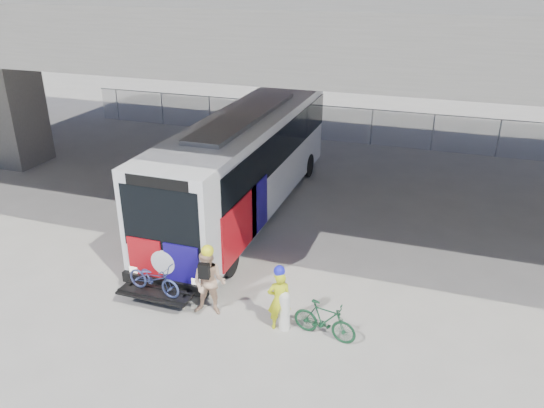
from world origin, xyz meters
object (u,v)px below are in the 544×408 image
at_px(cyclist_hivis, 279,299).
at_px(cyclist_tan, 209,282).
at_px(bus, 246,156).
at_px(bike_parked, 325,320).
at_px(bollard, 284,309).

relative_size(cyclist_hivis, cyclist_tan, 0.89).
bearing_deg(cyclist_tan, bus, 93.41).
relative_size(cyclist_hivis, bike_parked, 1.10).
xyz_separation_m(bollard, cyclist_tan, (-2.02, -0.00, 0.37)).
relative_size(bollard, cyclist_tan, 0.53).
height_order(cyclist_hivis, bike_parked, cyclist_hivis).
relative_size(bus, bike_parked, 8.00).
relative_size(bollard, cyclist_hivis, 0.60).
bearing_deg(bollard, cyclist_tan, -179.91).
height_order(bollard, bike_parked, bollard).
distance_m(cyclist_hivis, bike_parked, 1.21).
relative_size(bollard, bike_parked, 0.66).
height_order(cyclist_hivis, cyclist_tan, cyclist_tan).
xyz_separation_m(bus, bollard, (3.47, -6.33, -1.54)).
distance_m(cyclist_tan, bike_parked, 3.07).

